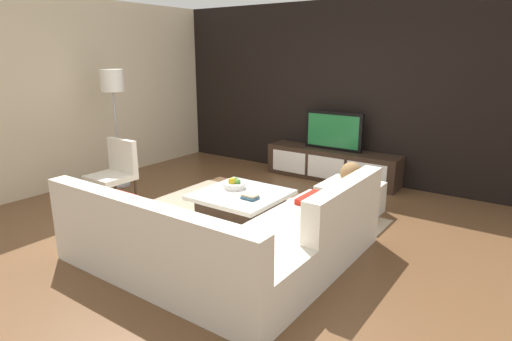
{
  "coord_description": "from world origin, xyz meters",
  "views": [
    {
      "loc": [
        2.85,
        -3.77,
        2.0
      ],
      "look_at": [
        -0.13,
        0.45,
        0.57
      ],
      "focal_mm": 29.96,
      "sensor_mm": 36.0,
      "label": 1
    }
  ],
  "objects_px": {
    "floor_lamp": "(113,88)",
    "decorative_ball": "(352,173)",
    "ottoman": "(350,199)",
    "accent_chair_near": "(116,168)",
    "book_stack": "(250,197)",
    "television": "(333,131)",
    "sectional_couch": "(228,242)",
    "fruit_bowl": "(234,184)",
    "media_console": "(332,165)",
    "coffee_table": "(241,207)"
  },
  "relations": [
    {
      "from": "coffee_table",
      "to": "accent_chair_near",
      "type": "relative_size",
      "value": 1.15
    },
    {
      "from": "ottoman",
      "to": "book_stack",
      "type": "relative_size",
      "value": 3.78
    },
    {
      "from": "television",
      "to": "floor_lamp",
      "type": "distance_m",
      "value": 3.42
    },
    {
      "from": "ottoman",
      "to": "accent_chair_near",
      "type": "bearing_deg",
      "value": -152.87
    },
    {
      "from": "media_console",
      "to": "television",
      "type": "bearing_deg",
      "value": 90.0
    },
    {
      "from": "ottoman",
      "to": "fruit_bowl",
      "type": "height_order",
      "value": "fruit_bowl"
    },
    {
      "from": "coffee_table",
      "to": "floor_lamp",
      "type": "xyz_separation_m",
      "value": [
        -2.44,
        0.11,
        1.3
      ]
    },
    {
      "from": "fruit_bowl",
      "to": "book_stack",
      "type": "xyz_separation_m",
      "value": [
        0.4,
        -0.22,
        -0.02
      ]
    },
    {
      "from": "sectional_couch",
      "to": "book_stack",
      "type": "bearing_deg",
      "value": 113.72
    },
    {
      "from": "book_stack",
      "to": "floor_lamp",
      "type": "bearing_deg",
      "value": 175.03
    },
    {
      "from": "book_stack",
      "to": "decorative_ball",
      "type": "bearing_deg",
      "value": 56.82
    },
    {
      "from": "floor_lamp",
      "to": "accent_chair_near",
      "type": "bearing_deg",
      "value": -40.09
    },
    {
      "from": "sectional_couch",
      "to": "accent_chair_near",
      "type": "height_order",
      "value": "accent_chair_near"
    },
    {
      "from": "sectional_couch",
      "to": "book_stack",
      "type": "relative_size",
      "value": 13.32
    },
    {
      "from": "media_console",
      "to": "coffee_table",
      "type": "distance_m",
      "value": 2.3
    },
    {
      "from": "coffee_table",
      "to": "fruit_bowl",
      "type": "relative_size",
      "value": 3.57
    },
    {
      "from": "television",
      "to": "ottoman",
      "type": "relative_size",
      "value": 1.38
    },
    {
      "from": "sectional_couch",
      "to": "floor_lamp",
      "type": "height_order",
      "value": "floor_lamp"
    },
    {
      "from": "television",
      "to": "decorative_ball",
      "type": "height_order",
      "value": "television"
    },
    {
      "from": "media_console",
      "to": "fruit_bowl",
      "type": "height_order",
      "value": "fruit_bowl"
    },
    {
      "from": "television",
      "to": "sectional_couch",
      "type": "xyz_separation_m",
      "value": [
        0.51,
        -3.31,
        -0.52
      ]
    },
    {
      "from": "television",
      "to": "floor_lamp",
      "type": "bearing_deg",
      "value": -139.33
    },
    {
      "from": "book_stack",
      "to": "ottoman",
      "type": "bearing_deg",
      "value": 56.82
    },
    {
      "from": "decorative_ball",
      "to": "accent_chair_near",
      "type": "bearing_deg",
      "value": -152.87
    },
    {
      "from": "sectional_couch",
      "to": "floor_lamp",
      "type": "distance_m",
      "value": 3.47
    },
    {
      "from": "accent_chair_near",
      "to": "television",
      "type": "bearing_deg",
      "value": 56.15
    },
    {
      "from": "ottoman",
      "to": "decorative_ball",
      "type": "xyz_separation_m",
      "value": [
        0.0,
        0.0,
        0.34
      ]
    },
    {
      "from": "ottoman",
      "to": "fruit_bowl",
      "type": "xyz_separation_m",
      "value": [
        -1.14,
        -0.93,
        0.23
      ]
    },
    {
      "from": "coffee_table",
      "to": "accent_chair_near",
      "type": "xyz_separation_m",
      "value": [
        -1.82,
        -0.4,
        0.29
      ]
    },
    {
      "from": "media_console",
      "to": "floor_lamp",
      "type": "distance_m",
      "value": 3.58
    },
    {
      "from": "book_stack",
      "to": "accent_chair_near",
      "type": "bearing_deg",
      "value": -172.0
    },
    {
      "from": "coffee_table",
      "to": "decorative_ball",
      "type": "bearing_deg",
      "value": 46.77
    },
    {
      "from": "media_console",
      "to": "accent_chair_near",
      "type": "xyz_separation_m",
      "value": [
        -1.92,
        -2.7,
        0.24
      ]
    },
    {
      "from": "floor_lamp",
      "to": "fruit_bowl",
      "type": "distance_m",
      "value": 2.5
    },
    {
      "from": "sectional_couch",
      "to": "floor_lamp",
      "type": "relative_size",
      "value": 1.39
    },
    {
      "from": "ottoman",
      "to": "book_stack",
      "type": "height_order",
      "value": "book_stack"
    },
    {
      "from": "floor_lamp",
      "to": "ottoman",
      "type": "height_order",
      "value": "floor_lamp"
    },
    {
      "from": "fruit_bowl",
      "to": "media_console",
      "type": "bearing_deg",
      "value": 82.76
    },
    {
      "from": "ottoman",
      "to": "floor_lamp",
      "type": "bearing_deg",
      "value": -165.02
    },
    {
      "from": "accent_chair_near",
      "to": "sectional_couch",
      "type": "bearing_deg",
      "value": -12.41
    },
    {
      "from": "television",
      "to": "floor_lamp",
      "type": "xyz_separation_m",
      "value": [
        -2.54,
        -2.18,
        0.7
      ]
    },
    {
      "from": "television",
      "to": "floor_lamp",
      "type": "height_order",
      "value": "floor_lamp"
    },
    {
      "from": "floor_lamp",
      "to": "decorative_ball",
      "type": "xyz_separation_m",
      "value": [
        3.4,
        0.91,
        -0.96
      ]
    },
    {
      "from": "accent_chair_near",
      "to": "decorative_ball",
      "type": "bearing_deg",
      "value": 28.76
    },
    {
      "from": "media_console",
      "to": "decorative_ball",
      "type": "distance_m",
      "value": 1.56
    },
    {
      "from": "television",
      "to": "ottoman",
      "type": "distance_m",
      "value": 1.65
    },
    {
      "from": "decorative_ball",
      "to": "book_stack",
      "type": "relative_size",
      "value": 1.54
    },
    {
      "from": "television",
      "to": "ottoman",
      "type": "bearing_deg",
      "value": -55.83
    },
    {
      "from": "television",
      "to": "decorative_ball",
      "type": "distance_m",
      "value": 1.56
    },
    {
      "from": "sectional_couch",
      "to": "ottoman",
      "type": "relative_size",
      "value": 3.52
    }
  ]
}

